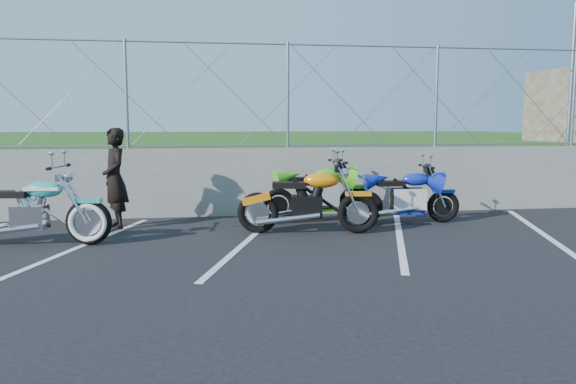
{
  "coord_description": "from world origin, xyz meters",
  "views": [
    {
      "loc": [
        -0.6,
        -7.27,
        1.78
      ],
      "look_at": [
        0.68,
        1.3,
        0.7
      ],
      "focal_mm": 35.0,
      "sensor_mm": 36.0,
      "label": 1
    }
  ],
  "objects": [
    {
      "name": "ground",
      "position": [
        0.0,
        0.0,
        0.0
      ],
      "size": [
        90.0,
        90.0,
        0.0
      ],
      "primitive_type": "plane",
      "color": "black",
      "rests_on": "ground"
    },
    {
      "name": "sign_pole",
      "position": [
        7.2,
        3.9,
        2.8
      ],
      "size": [
        0.08,
        0.08,
        3.0
      ],
      "primitive_type": "cylinder",
      "color": "gray",
      "rests_on": "grass_field"
    },
    {
      "name": "grass_field",
      "position": [
        0.0,
        13.5,
        0.65
      ],
      "size": [
        30.0,
        20.0,
        1.3
      ],
      "primitive_type": "cube",
      "color": "#204913",
      "rests_on": "ground"
    },
    {
      "name": "person_standing",
      "position": [
        -2.09,
        2.4,
        0.85
      ],
      "size": [
        0.61,
        0.73,
        1.7
      ],
      "primitive_type": "imported",
      "rotation": [
        0.0,
        0.0,
        -1.18
      ],
      "color": "black",
      "rests_on": "ground"
    },
    {
      "name": "cruiser_turquoise",
      "position": [
        -3.08,
        1.23,
        0.47
      ],
      "size": [
        2.33,
        0.74,
        1.16
      ],
      "rotation": [
        0.0,
        0.0,
        -0.14
      ],
      "color": "black",
      "rests_on": "ground"
    },
    {
      "name": "sportbike_blue",
      "position": [
        2.94,
        2.16,
        0.44
      ],
      "size": [
        1.98,
        0.71,
        1.02
      ],
      "rotation": [
        0.0,
        0.0,
        -0.07
      ],
      "color": "black",
      "rests_on": "ground"
    },
    {
      "name": "naked_orange",
      "position": [
        1.06,
        1.51,
        0.49
      ],
      "size": [
        2.27,
        0.77,
        1.14
      ],
      "rotation": [
        0.0,
        0.0,
        -0.16
      ],
      "color": "black",
      "rests_on": "ground"
    },
    {
      "name": "chain_link_fence",
      "position": [
        0.0,
        3.5,
        2.3
      ],
      "size": [
        28.0,
        0.03,
        2.0
      ],
      "color": "gray",
      "rests_on": "retaining_wall"
    },
    {
      "name": "parking_lines",
      "position": [
        1.2,
        1.0,
        0.0
      ],
      "size": [
        18.29,
        4.31,
        0.01
      ],
      "color": "silver",
      "rests_on": "ground"
    },
    {
      "name": "sportbike_green",
      "position": [
        1.44,
        2.6,
        0.47
      ],
      "size": [
        2.1,
        0.75,
        1.09
      ],
      "rotation": [
        0.0,
        0.0,
        0.17
      ],
      "color": "black",
      "rests_on": "ground"
    },
    {
      "name": "retaining_wall",
      "position": [
        0.0,
        3.5,
        0.65
      ],
      "size": [
        30.0,
        0.22,
        1.3
      ],
      "primitive_type": "cube",
      "color": "slate",
      "rests_on": "ground"
    }
  ]
}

